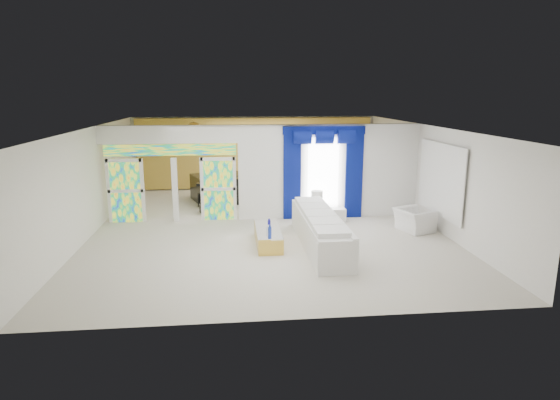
{
  "coord_description": "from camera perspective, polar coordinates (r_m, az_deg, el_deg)",
  "views": [
    {
      "loc": [
        -0.99,
        -13.66,
        3.97
      ],
      "look_at": [
        0.3,
        -1.2,
        1.1
      ],
      "focal_mm": 30.18,
      "sensor_mm": 36.0,
      "label": 1
    }
  ],
  "objects": [
    {
      "name": "gold_curtains",
      "position": [
        19.74,
        -3.01,
        5.69
      ],
      "size": [
        9.7,
        0.12,
        2.9
      ],
      "primitive_type": "cube",
      "color": "#B4852B",
      "rests_on": "ground"
    },
    {
      "name": "chandelier",
      "position": [
        17.16,
        -10.39,
        8.28
      ],
      "size": [
        0.6,
        0.6,
        0.6
      ],
      "primitive_type": "sphere",
      "color": "gold",
      "rests_on": "ceiling"
    },
    {
      "name": "armchair",
      "position": [
        14.3,
        15.96,
        -2.35
      ],
      "size": [
        1.16,
        1.24,
        0.66
      ],
      "primitive_type": "imported",
      "rotation": [
        0.0,
        0.0,
        1.89
      ],
      "color": "silver",
      "rests_on": "ground"
    },
    {
      "name": "white_sofa",
      "position": [
        12.43,
        4.86,
        -3.82
      ],
      "size": [
        0.94,
        4.22,
        0.8
      ],
      "primitive_type": "cube",
      "rotation": [
        0.0,
        0.0,
        0.01
      ],
      "color": "silver",
      "rests_on": "ground"
    },
    {
      "name": "table_lamp",
      "position": [
        14.73,
        4.5,
        0.01
      ],
      "size": [
        0.36,
        0.36,
        0.58
      ],
      "primitive_type": "cylinder",
      "color": "silver",
      "rests_on": "console_table"
    },
    {
      "name": "stained_transom",
      "position": [
        14.88,
        -13.13,
        5.93
      ],
      "size": [
        4.0,
        0.05,
        0.35
      ],
      "primitive_type": "cube",
      "color": "#994C3F",
      "rests_on": "dividing_header"
    },
    {
      "name": "piano_bench",
      "position": [
        16.16,
        -8.0,
        -0.88
      ],
      "size": [
        1.01,
        0.64,
        0.31
      ],
      "primitive_type": "cube",
      "rotation": [
        0.0,
        0.0,
        0.32
      ],
      "color": "black",
      "rests_on": "ground"
    },
    {
      "name": "dividing_header",
      "position": [
        14.83,
        -13.22,
        7.75
      ],
      "size": [
        4.3,
        0.18,
        0.55
      ],
      "primitive_type": "cube",
      "color": "white",
      "rests_on": "dividing_wall"
    },
    {
      "name": "tv_console",
      "position": [
        16.82,
        -17.37,
        0.11
      ],
      "size": [
        0.6,
        0.55,
        0.83
      ],
      "primitive_type": "cube",
      "rotation": [
        0.0,
        0.0,
        -0.06
      ],
      "color": "tan",
      "rests_on": "ground"
    },
    {
      "name": "grand_piano",
      "position": [
        17.65,
        -7.86,
        1.36
      ],
      "size": [
        1.96,
        2.24,
        0.95
      ],
      "primitive_type": "cube",
      "rotation": [
        0.0,
        0.0,
        0.32
      ],
      "color": "black",
      "rests_on": "ground"
    },
    {
      "name": "coffee_table",
      "position": [
        12.6,
        -1.47,
        -4.46
      ],
      "size": [
        0.65,
        1.9,
        0.42
      ],
      "primitive_type": "cube",
      "rotation": [
        0.0,
        0.0,
        0.01
      ],
      "color": "gold",
      "rests_on": "ground"
    },
    {
      "name": "window_pane",
      "position": [
        15.06,
        5.25,
        3.21
      ],
      "size": [
        1.0,
        0.02,
        2.3
      ],
      "primitive_type": "cube",
      "color": "white",
      "rests_on": "dividing_wall"
    },
    {
      "name": "blue_pelmet",
      "position": [
        14.86,
        5.38,
        8.41
      ],
      "size": [
        2.6,
        0.12,
        0.25
      ],
      "primitive_type": "cube",
      "color": "#031048",
      "rests_on": "dividing_wall"
    },
    {
      "name": "decanters",
      "position": [
        12.26,
        -1.33,
        -3.46
      ],
      "size": [
        0.14,
        0.57,
        0.24
      ],
      "color": "navy",
      "rests_on": "coffee_table"
    },
    {
      "name": "stained_panel_left",
      "position": [
        15.31,
        -18.18,
        1.07
      ],
      "size": [
        0.95,
        0.04,
        2.0
      ],
      "primitive_type": "cube",
      "color": "#994C3F",
      "rests_on": "ground"
    },
    {
      "name": "dividing_wall",
      "position": [
        15.19,
        6.1,
        3.47
      ],
      "size": [
        5.7,
        0.18,
        3.0
      ],
      "primitive_type": "cube",
      "color": "white",
      "rests_on": "ground"
    },
    {
      "name": "wall_mirror",
      "position": [
        14.19,
        18.91,
        2.38
      ],
      "size": [
        0.04,
        2.7,
        1.9
      ],
      "primitive_type": "cube",
      "color": "white",
      "rests_on": "ground"
    },
    {
      "name": "blue_drape_left",
      "position": [
        14.88,
        1.48,
        2.95
      ],
      "size": [
        0.55,
        0.1,
        2.8
      ],
      "primitive_type": "cube",
      "color": "#031048",
      "rests_on": "ground"
    },
    {
      "name": "console_table",
      "position": [
        14.9,
        5.6,
        -1.8
      ],
      "size": [
        1.21,
        0.4,
        0.4
      ],
      "primitive_type": "cube",
      "rotation": [
        0.0,
        0.0,
        0.01
      ],
      "color": "white",
      "rests_on": "ground"
    },
    {
      "name": "floor",
      "position": [
        14.26,
        -1.7,
        -3.27
      ],
      "size": [
        12.0,
        12.0,
        0.0
      ],
      "primitive_type": "plane",
      "color": "#B7AF9E",
      "rests_on": "ground"
    },
    {
      "name": "stained_panel_right",
      "position": [
        14.96,
        -7.46,
        1.34
      ],
      "size": [
        0.95,
        0.04,
        2.0
      ],
      "primitive_type": "cube",
      "color": "#994C3F",
      "rests_on": "ground"
    },
    {
      "name": "blue_drape_right",
      "position": [
        15.26,
        8.96,
        3.05
      ],
      "size": [
        0.55,
        0.1,
        2.8
      ],
      "primitive_type": "cube",
      "color": "#031048",
      "rests_on": "ground"
    }
  ]
}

